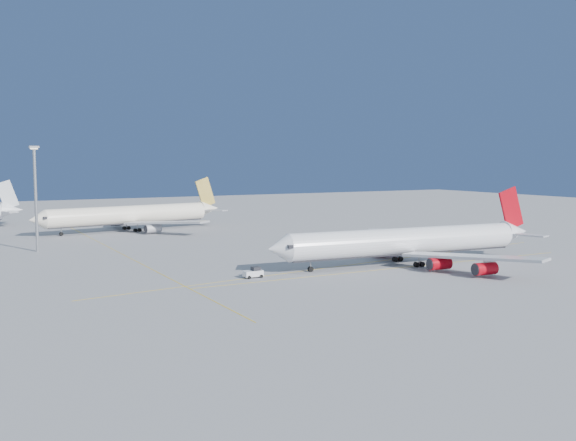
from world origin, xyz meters
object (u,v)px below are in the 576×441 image
object	(u,v)px
pushback_tug	(254,273)
light_mast	(35,190)
airliner_virgin	(410,241)
airliner_etihad	(133,215)

from	to	relation	value
pushback_tug	light_mast	xyz separation A→B (m)	(-30.81, 55.74, 13.93)
airliner_virgin	light_mast	world-z (taller)	light_mast
airliner_virgin	airliner_etihad	world-z (taller)	airliner_etihad
airliner_etihad	pushback_tug	distance (m)	90.29
airliner_virgin	pushback_tug	world-z (taller)	airliner_virgin
airliner_etihad	pushback_tug	xyz separation A→B (m)	(-1.46, -90.19, -4.02)
airliner_virgin	light_mast	distance (m)	88.36
pushback_tug	light_mast	distance (m)	65.19
airliner_etihad	light_mast	distance (m)	48.23
airliner_etihad	light_mast	size ratio (longest dim) A/B	2.47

